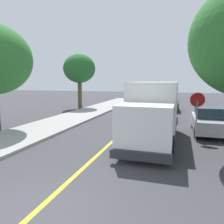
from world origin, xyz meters
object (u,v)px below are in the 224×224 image
at_px(parked_van_across, 209,121).
at_px(street_tree_down_block, 79,69).
at_px(parked_car_near, 163,111).
at_px(parked_car_far, 167,99).
at_px(parked_car_mid, 170,103).
at_px(box_truck, 153,109).
at_px(parked_car_furthest, 171,96).
at_px(stop_sign, 197,107).

height_order(parked_van_across, street_tree_down_block, street_tree_down_block).
relative_size(parked_car_near, parked_car_far, 0.99).
bearing_deg(parked_car_mid, parked_car_far, 96.34).
height_order(box_truck, parked_car_far, box_truck).
bearing_deg(parked_car_far, box_truck, -89.36).
distance_m(box_truck, parked_car_far, 18.66).
bearing_deg(parked_car_far, parked_car_mid, -83.66).
bearing_deg(street_tree_down_block, parked_car_furthest, 53.19).
xyz_separation_m(parked_van_across, stop_sign, (-0.87, -1.93, 1.06)).
bearing_deg(parked_car_far, parked_car_near, -88.53).
bearing_deg(parked_car_mid, street_tree_down_block, -174.09).
bearing_deg(parked_car_furthest, parked_car_near, -90.11).
height_order(parked_car_mid, street_tree_down_block, street_tree_down_block).
distance_m(parked_car_furthest, street_tree_down_block, 17.29).
distance_m(box_truck, parked_car_furthest, 25.45).
height_order(parked_car_near, stop_sign, stop_sign).
xyz_separation_m(box_truck, parked_car_furthest, (0.14, 25.44, -0.97)).
distance_m(parked_car_furthest, parked_van_across, 22.91).
bearing_deg(parked_car_near, box_truck, -90.86).
bearing_deg(parked_car_far, stop_sign, -82.12).
distance_m(parked_car_mid, parked_car_furthest, 12.42).
distance_m(parked_car_near, parked_car_far, 11.99).
bearing_deg(stop_sign, parked_car_far, 97.88).
bearing_deg(parked_car_near, parked_car_furthest, 89.89).
relative_size(parked_car_far, stop_sign, 1.69).
height_order(box_truck, stop_sign, box_truck).
height_order(parked_car_near, parked_car_furthest, same).
distance_m(box_truck, parked_car_mid, 13.06).
bearing_deg(parked_car_near, stop_sign, -69.73).
distance_m(box_truck, parked_car_near, 6.72).
distance_m(parked_car_near, street_tree_down_block, 12.01).
bearing_deg(street_tree_down_block, parked_car_near, -27.76).
height_order(parked_car_mid, parked_van_across, same).
bearing_deg(parked_car_furthest, parked_car_mid, -88.71).
bearing_deg(street_tree_down_block, box_truck, -50.16).
height_order(parked_car_mid, parked_car_furthest, same).
distance_m(parked_car_mid, parked_van_across, 10.65).
bearing_deg(box_truck, stop_sign, 19.15).
relative_size(parked_car_far, parked_car_furthest, 1.00).
distance_m(parked_car_mid, parked_car_far, 5.65).
relative_size(parked_car_mid, parked_car_far, 0.99).
relative_size(parked_car_far, street_tree_down_block, 0.70).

